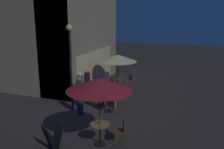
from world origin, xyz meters
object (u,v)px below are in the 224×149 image
(street_lamp_near_corner, at_px, (70,53))
(cafe_table_2, at_px, (109,102))
(menu_sandwich_board, at_px, (53,137))
(cafe_chair_0, at_px, (122,129))
(patron_standing_5, at_px, (87,85))
(patron_standing_4, at_px, (80,96))
(cafe_chair_2, at_px, (106,83))
(patron_seated_1, at_px, (118,94))
(cafe_table_1, at_px, (117,82))
(cafe_chair_1, at_px, (129,80))
(cafe_chair_4, at_px, (97,96))
(patio_umbrella_0, at_px, (99,85))
(cafe_table_0, at_px, (100,130))
(patio_umbrella_1, at_px, (118,58))
(patron_seated_0, at_px, (108,80))
(patron_standing_3, at_px, (80,89))
(cafe_chair_3, at_px, (120,96))
(patron_seated_2, at_px, (99,95))

(street_lamp_near_corner, xyz_separation_m, cafe_table_2, (0.41, -1.74, -2.30))
(street_lamp_near_corner, bearing_deg, menu_sandwich_board, -161.54)
(cafe_chair_0, bearing_deg, patron_standing_5, -73.28)
(patron_standing_4, distance_m, patron_standing_5, 1.76)
(cafe_chair_2, relative_size, patron_seated_1, 0.72)
(cafe_table_1, distance_m, cafe_table_2, 3.45)
(patron_seated_1, bearing_deg, cafe_chair_1, -154.45)
(menu_sandwich_board, bearing_deg, patron_seated_1, 21.91)
(cafe_table_1, height_order, cafe_chair_4, cafe_chair_4)
(patron_standing_4, bearing_deg, cafe_table_1, 61.66)
(cafe_table_1, relative_size, cafe_table_2, 1.04)
(patio_umbrella_0, height_order, cafe_chair_4, patio_umbrella_0)
(menu_sandwich_board, xyz_separation_m, cafe_table_0, (0.83, -1.40, 0.11))
(patio_umbrella_1, distance_m, patron_standing_4, 4.33)
(patio_umbrella_1, distance_m, patron_seated_1, 3.14)
(patron_seated_0, distance_m, patron_standing_3, 2.73)
(street_lamp_near_corner, xyz_separation_m, patron_seated_0, (3.28, -0.58, -2.09))
(cafe_table_0, bearing_deg, patio_umbrella_1, 13.33)
(cafe_chair_0, xyz_separation_m, cafe_chair_4, (2.95, 2.23, 0.03))
(cafe_table_1, xyz_separation_m, cafe_chair_1, (0.59, -0.58, 0.02))
(patio_umbrella_0, distance_m, cafe_chair_3, 4.15)
(cafe_chair_3, bearing_deg, street_lamp_near_corner, -39.62)
(cafe_table_2, relative_size, cafe_chair_2, 0.81)
(patron_seated_0, bearing_deg, patron_standing_4, -138.01)
(patio_umbrella_0, relative_size, cafe_chair_2, 2.73)
(cafe_chair_4, bearing_deg, patron_seated_2, 0.00)
(cafe_chair_2, distance_m, patron_standing_5, 1.92)
(cafe_chair_3, bearing_deg, patron_seated_1, -0.00)
(patio_umbrella_1, xyz_separation_m, patron_standing_3, (-3.18, 0.88, -1.11))
(street_lamp_near_corner, bearing_deg, patron_standing_5, -7.79)
(street_lamp_near_corner, height_order, cafe_chair_3, street_lamp_near_corner)
(cafe_chair_3, height_order, patron_standing_3, patron_standing_3)
(patron_seated_1, bearing_deg, patron_standing_4, -23.72)
(cafe_chair_4, height_order, patron_standing_3, patron_standing_3)
(cafe_chair_4, bearing_deg, patio_umbrella_0, -41.68)
(patio_umbrella_1, xyz_separation_m, cafe_chair_2, (-0.60, 0.53, -1.47))
(patron_standing_3, bearing_deg, cafe_chair_4, -9.88)
(cafe_chair_2, xyz_separation_m, patron_seated_0, (0.11, -0.09, 0.18))
(cafe_chair_2, distance_m, patron_seated_2, 2.59)
(patio_umbrella_0, height_order, patron_standing_3, patio_umbrella_0)
(patio_umbrella_0, distance_m, patron_standing_5, 4.70)
(cafe_chair_2, xyz_separation_m, patron_seated_1, (-2.09, -1.49, 0.16))
(cafe_chair_3, xyz_separation_m, cafe_chair_4, (-0.51, 1.04, 0.03))
(cafe_chair_1, xyz_separation_m, patron_seated_1, (-3.29, -0.37, 0.13))
(cafe_chair_4, xyz_separation_m, patron_seated_2, (-0.06, -0.14, 0.11))
(cafe_chair_2, bearing_deg, cafe_chair_0, -111.55)
(menu_sandwich_board, relative_size, patron_seated_0, 0.69)
(cafe_chair_1, xyz_separation_m, patron_standing_5, (-3.06, 1.43, 0.33))
(menu_sandwich_board, xyz_separation_m, cafe_chair_0, (1.14, -2.11, 0.12))
(cafe_table_0, height_order, cafe_chair_3, cafe_chair_3)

